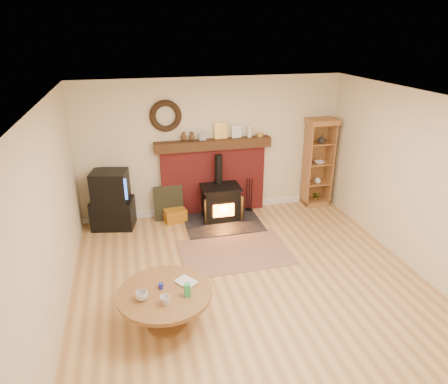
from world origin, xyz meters
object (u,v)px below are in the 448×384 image
object	(u,v)px
coffee_table	(165,298)
wood_stove	(221,204)
curio_cabinet	(318,163)
tv_unit	(112,201)

from	to	relation	value
coffee_table	wood_stove	bearing A→B (deg)	63.56
curio_cabinet	tv_unit	bearing A→B (deg)	-178.81
tv_unit	coffee_table	bearing A→B (deg)	-77.22
wood_stove	curio_cabinet	bearing A→B (deg)	7.82
wood_stove	curio_cabinet	size ratio (longest dim) A/B	0.79
tv_unit	coffee_table	distance (m)	2.94
curio_cabinet	coffee_table	size ratio (longest dim) A/B	1.56
tv_unit	curio_cabinet	distance (m)	4.05
wood_stove	tv_unit	xyz separation A→B (m)	(-1.97, 0.20, 0.19)
tv_unit	curio_cabinet	size ratio (longest dim) A/B	0.60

